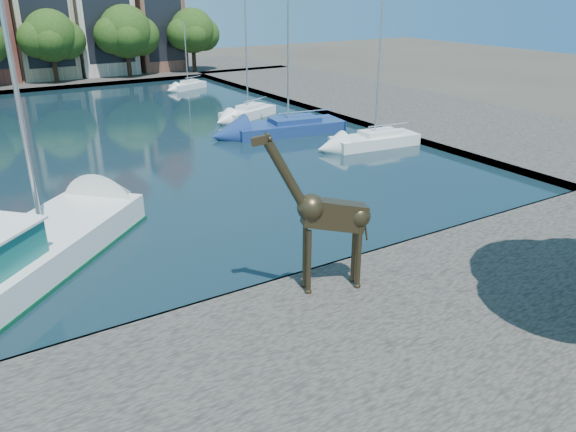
% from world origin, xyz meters
% --- Properties ---
extents(ground, '(160.00, 160.00, 0.00)m').
position_xyz_m(ground, '(0.00, 0.00, 0.00)').
color(ground, '#38332B').
rests_on(ground, ground).
extents(water_basin, '(38.00, 50.00, 0.08)m').
position_xyz_m(water_basin, '(0.00, 24.00, 0.04)').
color(water_basin, black).
rests_on(water_basin, ground).
extents(near_quay, '(50.00, 14.00, 0.50)m').
position_xyz_m(near_quay, '(0.00, -7.00, 0.25)').
color(near_quay, '#4E4A44').
rests_on(near_quay, ground).
extents(far_quay, '(60.00, 16.00, 0.50)m').
position_xyz_m(far_quay, '(0.00, 56.00, 0.25)').
color(far_quay, '#4E4A44').
rests_on(far_quay, ground).
extents(right_quay, '(14.00, 52.00, 0.50)m').
position_xyz_m(right_quay, '(25.00, 24.00, 0.25)').
color(right_quay, '#4E4A44').
rests_on(right_quay, ground).
extents(townhouse_east_inner, '(5.94, 9.18, 15.79)m').
position_xyz_m(townhouse_east_inner, '(2.00, 55.99, 7.73)').
color(townhouse_east_inner, tan).
rests_on(townhouse_east_inner, far_quay).
extents(townhouse_east_mid, '(6.43, 9.18, 16.65)m').
position_xyz_m(townhouse_east_mid, '(8.50, 55.99, 8.10)').
color(townhouse_east_mid, beige).
rests_on(townhouse_east_mid, far_quay).
extents(townhouse_east_end, '(5.44, 9.18, 14.43)m').
position_xyz_m(townhouse_east_end, '(15.00, 55.99, 7.11)').
color(townhouse_east_end, brown).
rests_on(townhouse_east_end, far_quay).
extents(far_tree_mid_east, '(7.02, 5.40, 7.52)m').
position_xyz_m(far_tree_mid_east, '(2.10, 50.49, 5.13)').
color(far_tree_mid_east, '#332114').
rests_on(far_tree_mid_east, far_quay).
extents(far_tree_east, '(7.54, 5.80, 7.84)m').
position_xyz_m(far_tree_east, '(10.11, 50.49, 5.24)').
color(far_tree_east, '#332114').
rests_on(far_tree_east, far_quay).
extents(far_tree_far_east, '(6.76, 5.20, 7.36)m').
position_xyz_m(far_tree_far_east, '(18.09, 50.49, 5.08)').
color(far_tree_far_east, '#332114').
rests_on(far_tree_far_east, far_quay).
extents(giraffe_statue, '(3.71, 1.61, 5.44)m').
position_xyz_m(giraffe_statue, '(0.56, -1.40, 3.17)').
color(giraffe_statue, '#342B1A').
rests_on(giraffe_statue, near_quay).
extents(motorsailer, '(11.37, 11.23, 12.64)m').
position_xyz_m(motorsailer, '(-8.30, 5.46, 1.05)').
color(motorsailer, silver).
rests_on(motorsailer, water_basin).
extents(sailboat_right_a, '(6.20, 2.78, 9.87)m').
position_xyz_m(sailboat_right_a, '(15.00, 13.11, 0.65)').
color(sailboat_right_a, silver).
rests_on(sailboat_right_a, water_basin).
extents(sailboat_right_b, '(8.41, 3.94, 12.19)m').
position_xyz_m(sailboat_right_b, '(12.00, 19.27, 0.69)').
color(sailboat_right_b, navy).
rests_on(sailboat_right_b, water_basin).
extents(sailboat_right_c, '(5.51, 3.68, 10.43)m').
position_xyz_m(sailboat_right_c, '(12.00, 25.49, 0.67)').
color(sailboat_right_c, white).
rests_on(sailboat_right_c, water_basin).
extents(sailboat_right_d, '(4.35, 2.93, 6.80)m').
position_xyz_m(sailboat_right_d, '(13.30, 41.29, 0.56)').
color(sailboat_right_d, silver).
rests_on(sailboat_right_d, water_basin).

